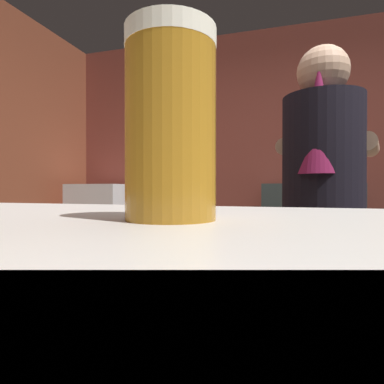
% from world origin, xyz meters
% --- Properties ---
extents(wall_back, '(5.20, 0.10, 2.70)m').
position_xyz_m(wall_back, '(0.00, 2.20, 1.35)').
color(wall_back, brown).
rests_on(wall_back, ground).
extents(back_shelf, '(0.86, 0.36, 1.12)m').
position_xyz_m(back_shelf, '(-0.01, 1.92, 0.56)').
color(back_shelf, '#323C39').
rests_on(back_shelf, ground).
extents(mini_fridge, '(0.56, 0.58, 1.12)m').
position_xyz_m(mini_fridge, '(-2.07, 1.75, 0.56)').
color(mini_fridge, silver).
rests_on(mini_fridge, ground).
extents(bartender, '(0.48, 0.55, 1.70)m').
position_xyz_m(bartender, '(-0.05, 0.28, 0.98)').
color(bartender, '#272632').
rests_on(bartender, ground).
extents(mixing_bowl, '(0.16, 0.16, 0.04)m').
position_xyz_m(mixing_bowl, '(-0.05, 0.75, 0.93)').
color(mixing_bowl, slate).
rests_on(mixing_bowl, prep_counter).
extents(chefs_knife, '(0.24, 0.10, 0.01)m').
position_xyz_m(chefs_knife, '(0.23, 0.69, 0.92)').
color(chefs_knife, silver).
rests_on(chefs_knife, prep_counter).
extents(pint_glass_near, '(0.07, 0.07, 0.15)m').
position_xyz_m(pint_glass_near, '(-0.27, -1.00, 1.13)').
color(pint_glass_near, '#AB721E').
rests_on(pint_glass_near, bar_counter).
extents(bottle_olive_oil, '(0.07, 0.07, 0.18)m').
position_xyz_m(bottle_olive_oil, '(0.09, 1.85, 1.19)').
color(bottle_olive_oil, black).
rests_on(bottle_olive_oil, back_shelf).
extents(bottle_vinegar, '(0.07, 0.07, 0.24)m').
position_xyz_m(bottle_vinegar, '(-0.13, 1.91, 1.21)').
color(bottle_vinegar, black).
rests_on(bottle_vinegar, back_shelf).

